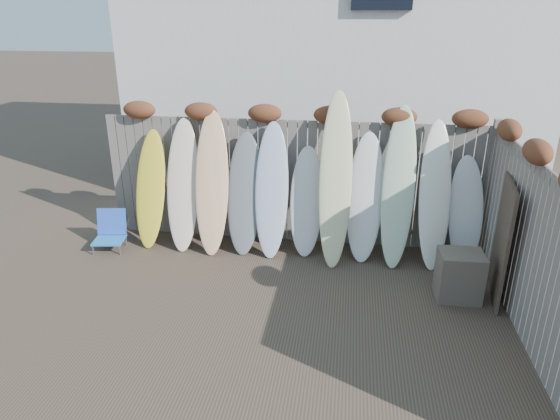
# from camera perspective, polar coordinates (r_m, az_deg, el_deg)

# --- Properties ---
(ground) EXTENTS (80.00, 80.00, 0.00)m
(ground) POSITION_cam_1_polar(r_m,az_deg,el_deg) (6.28, -1.59, -12.62)
(ground) COLOR #493A2D
(back_fence) EXTENTS (6.05, 0.28, 2.24)m
(back_fence) POSITION_cam_1_polar(r_m,az_deg,el_deg) (7.90, 1.66, 4.42)
(back_fence) COLOR slate
(back_fence) RESTS_ON ground
(right_fence) EXTENTS (0.28, 4.40, 2.24)m
(right_fence) POSITION_cam_1_polar(r_m,az_deg,el_deg) (6.23, 27.09, -3.45)
(right_fence) COLOR slate
(right_fence) RESTS_ON ground
(house) EXTENTS (8.50, 5.50, 6.33)m
(house) POSITION_cam_1_polar(r_m,az_deg,el_deg) (11.60, 6.56, 20.01)
(house) COLOR silver
(house) RESTS_ON ground
(beach_chair) EXTENTS (0.52, 0.55, 0.61)m
(beach_chair) POSITION_cam_1_polar(r_m,az_deg,el_deg) (8.40, -18.81, -2.27)
(beach_chair) COLOR blue
(beach_chair) RESTS_ON ground
(wooden_crate) EXTENTS (0.57, 0.48, 0.65)m
(wooden_crate) POSITION_cam_1_polar(r_m,az_deg,el_deg) (6.99, 19.80, -7.07)
(wooden_crate) COLOR #68584E
(wooden_crate) RESTS_ON ground
(lattice_panel) EXTENTS (0.21, 1.05, 1.58)m
(lattice_panel) POSITION_cam_1_polar(r_m,az_deg,el_deg) (7.03, 24.01, -3.29)
(lattice_panel) COLOR #413227
(lattice_panel) RESTS_ON ground
(surfboard_0) EXTENTS (0.54, 0.69, 1.83)m
(surfboard_0) POSITION_cam_1_polar(r_m,az_deg,el_deg) (8.18, -14.58, 2.31)
(surfboard_0) COLOR yellow
(surfboard_0) RESTS_ON ground
(surfboard_1) EXTENTS (0.54, 0.74, 2.02)m
(surfboard_1) POSITION_cam_1_polar(r_m,az_deg,el_deg) (7.95, -11.02, 2.79)
(surfboard_1) COLOR beige
(surfboard_1) RESTS_ON ground
(surfboard_2) EXTENTS (0.58, 0.80, 2.15)m
(surfboard_2) POSITION_cam_1_polar(r_m,az_deg,el_deg) (7.75, -7.80, 3.03)
(surfboard_2) COLOR #ECAC8D
(surfboard_2) RESTS_ON ground
(surfboard_3) EXTENTS (0.55, 0.66, 1.84)m
(surfboard_3) POSITION_cam_1_polar(r_m,az_deg,el_deg) (7.71, -4.09, 1.85)
(surfboard_3) COLOR slate
(surfboard_3) RESTS_ON ground
(surfboard_4) EXTENTS (0.54, 0.73, 2.01)m
(surfboard_4) POSITION_cam_1_polar(r_m,az_deg,el_deg) (7.59, -0.96, 2.26)
(surfboard_4) COLOR #A7B7D1
(surfboard_4) RESTS_ON ground
(surfboard_5) EXTENTS (0.52, 0.61, 1.65)m
(surfboard_5) POSITION_cam_1_polar(r_m,az_deg,el_deg) (7.66, 3.03, 0.97)
(surfboard_5) COLOR white
(surfboard_5) RESTS_ON ground
(surfboard_6) EXTENTS (0.50, 0.88, 2.49)m
(surfboard_6) POSITION_cam_1_polar(r_m,az_deg,el_deg) (7.34, 6.37, 3.43)
(surfboard_6) COLOR beige
(surfboard_6) RESTS_ON ground
(surfboard_7) EXTENTS (0.57, 0.70, 1.89)m
(surfboard_7) POSITION_cam_1_polar(r_m,az_deg,el_deg) (7.57, 9.70, 1.40)
(surfboard_7) COLOR white
(surfboard_7) RESTS_ON ground
(surfboard_8) EXTENTS (0.53, 0.84, 2.30)m
(surfboard_8) POSITION_cam_1_polar(r_m,az_deg,el_deg) (7.48, 13.38, 2.52)
(surfboard_8) COLOR beige
(surfboard_8) RESTS_ON ground
(surfboard_9) EXTENTS (0.48, 0.76, 2.11)m
(surfboard_9) POSITION_cam_1_polar(r_m,az_deg,el_deg) (7.57, 17.28, 1.58)
(surfboard_9) COLOR white
(surfboard_9) RESTS_ON ground
(surfboard_10) EXTENTS (0.57, 0.63, 1.59)m
(surfboard_10) POSITION_cam_1_polar(r_m,az_deg,el_deg) (7.85, 20.47, -0.13)
(surfboard_10) COLOR white
(surfboard_10) RESTS_ON ground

